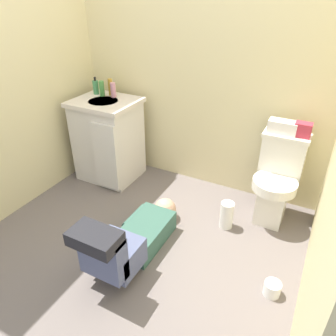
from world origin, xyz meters
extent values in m
cube|color=#6B605D|center=(0.00, 0.00, -0.02)|extent=(2.89, 3.10, 0.04)
cube|color=beige|center=(0.00, 1.09, 1.20)|extent=(2.55, 0.08, 2.40)
cube|color=silver|center=(0.84, 0.75, 0.19)|extent=(0.22, 0.30, 0.38)
cylinder|color=silver|center=(0.84, 0.69, 0.38)|extent=(0.35, 0.35, 0.08)
cube|color=silver|center=(0.84, 0.88, 0.55)|extent=(0.34, 0.17, 0.34)
cube|color=silver|center=(0.84, 0.88, 0.73)|extent=(0.36, 0.19, 0.03)
cube|color=silver|center=(-0.80, 0.71, 0.39)|extent=(0.56, 0.48, 0.78)
cube|color=silver|center=(-0.80, 0.71, 0.80)|extent=(0.60, 0.52, 0.04)
cylinder|color=silver|center=(-0.80, 0.69, 0.79)|extent=(0.28, 0.28, 0.05)
cube|color=silver|center=(-0.65, 0.45, 0.37)|extent=(0.26, 0.03, 0.66)
cylinder|color=silver|center=(-0.80, 0.85, 0.87)|extent=(0.02, 0.02, 0.10)
cube|color=#33594C|center=(0.04, 0.00, 0.09)|extent=(0.29, 0.52, 0.17)
sphere|color=tan|center=(0.04, 0.33, 0.10)|extent=(0.19, 0.19, 0.19)
cube|color=#4E5778|center=(0.04, -0.36, 0.18)|extent=(0.31, 0.28, 0.20)
cube|color=#4E5778|center=(0.04, -0.50, 0.30)|extent=(0.31, 0.12, 0.32)
cube|color=black|center=(0.04, -0.54, 0.47)|extent=(0.31, 0.19, 0.09)
cylinder|color=#33594C|center=(-0.15, 0.16, 0.06)|extent=(0.08, 0.30, 0.08)
cube|color=silver|center=(0.80, 0.88, 0.80)|extent=(0.22, 0.11, 0.10)
cube|color=#B22D3F|center=(0.95, 0.88, 0.81)|extent=(0.12, 0.09, 0.11)
cylinder|color=#448D57|center=(-0.99, 0.83, 0.89)|extent=(0.06, 0.06, 0.13)
cylinder|color=black|center=(-0.99, 0.83, 0.97)|extent=(0.02, 0.02, 0.04)
cylinder|color=#4D9947|center=(-0.90, 0.81, 0.89)|extent=(0.05, 0.05, 0.15)
cylinder|color=gold|center=(-0.84, 0.87, 0.90)|extent=(0.04, 0.04, 0.16)
cylinder|color=pink|center=(-0.78, 0.82, 0.89)|extent=(0.05, 0.05, 0.14)
cylinder|color=white|center=(0.54, 0.47, 0.12)|extent=(0.11, 0.11, 0.24)
cylinder|color=white|center=(1.03, -0.04, 0.05)|extent=(0.11, 0.11, 0.10)
camera|label=1|loc=(1.09, -1.61, 1.79)|focal=34.32mm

